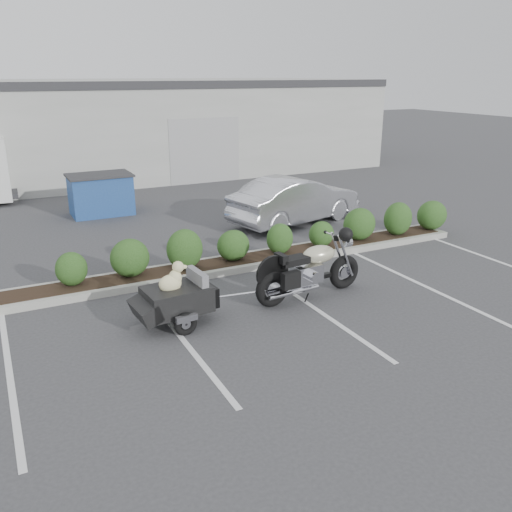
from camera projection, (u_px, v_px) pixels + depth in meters
name	position (u px, v px, depth m)	size (l,w,h in m)	color
ground	(244.00, 307.00, 10.44)	(90.00, 90.00, 0.00)	#38383A
planter_kerb	(242.00, 262.00, 12.70)	(12.00, 1.00, 0.15)	#9E9E93
building	(80.00, 127.00, 24.17)	(26.00, 10.00, 4.00)	#9EA099
motorcycle	(310.00, 270.00, 10.74)	(2.52, 0.88, 1.45)	black
pet_trailer	(176.00, 298.00, 9.59)	(2.02, 1.13, 1.20)	black
sedan	(295.00, 200.00, 16.12)	(1.47, 4.22, 1.39)	silver
dumpster	(101.00, 194.00, 17.13)	(1.96, 1.34, 1.28)	navy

